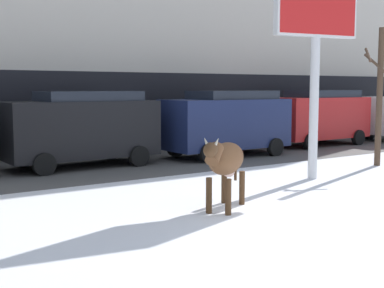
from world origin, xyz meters
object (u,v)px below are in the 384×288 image
car_navy_van (226,121)px  bare_tree_left_lot (379,94)px  billboard (317,14)px  car_red_van (318,116)px  pedestrian_near_billboard (35,133)px  car_black_van (81,127)px  cow_brown (225,160)px  pedestrian_by_cars (232,123)px

car_navy_van → bare_tree_left_lot: (2.51, -4.41, 0.98)m
billboard → car_red_van: 9.02m
pedestrian_near_billboard → bare_tree_left_lot: (8.29, -7.71, 1.34)m
car_red_van → car_black_van: bearing=-179.2°
billboard → bare_tree_left_lot: size_ratio=1.31×
pedestrian_near_billboard → car_black_van: bearing=-78.3°
car_navy_van → cow_brown: bearing=-128.1°
billboard → pedestrian_near_billboard: 10.16m
car_black_van → pedestrian_near_billboard: 2.84m
bare_tree_left_lot → car_navy_van: bearing=119.6°
car_navy_van → pedestrian_near_billboard: size_ratio=2.68×
pedestrian_near_billboard → cow_brown: bearing=-85.7°
car_black_van → pedestrian_by_cars: car_black_van is taller
billboard → pedestrian_near_billboard: bearing=120.5°
car_black_van → pedestrian_near_billboard: bearing=101.7°
pedestrian_near_billboard → pedestrian_by_cars: size_ratio=1.00×
car_navy_van → bare_tree_left_lot: size_ratio=1.09×
billboard → car_black_van: 7.60m
car_navy_van → billboard: bearing=-100.5°
car_red_van → pedestrian_by_cars: car_red_van is taller
car_navy_van → car_black_van: bearing=174.1°
car_red_van → pedestrian_near_billboard: bearing=166.9°
cow_brown → car_black_van: (-0.17, 6.97, 0.25)m
cow_brown → car_navy_van: bearing=51.9°
car_black_van → car_navy_van: (5.21, -0.53, 0.00)m
car_navy_van → car_red_van: size_ratio=1.00×
cow_brown → car_black_van: size_ratio=0.39×
pedestrian_by_cars → bare_tree_left_lot: size_ratio=0.41×
pedestrian_near_billboard → bare_tree_left_lot: 11.39m
car_black_van → bare_tree_left_lot: size_ratio=1.09×
car_navy_van → pedestrian_by_cars: 4.38m
cow_brown → pedestrian_near_billboard: size_ratio=1.03×
billboard → bare_tree_left_lot: bearing=8.7°
cow_brown → car_navy_van: (5.04, 6.43, 0.25)m
car_navy_van → pedestrian_by_cars: car_navy_van is taller
pedestrian_by_cars → pedestrian_near_billboard: bearing=180.0°
bare_tree_left_lot → car_black_van: bearing=147.3°
cow_brown → billboard: size_ratio=0.32×
cow_brown → car_red_van: size_ratio=0.39×
car_red_van → billboard: bearing=-138.5°
cow_brown → bare_tree_left_lot: size_ratio=0.42×
billboard → car_navy_van: billboard is taller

